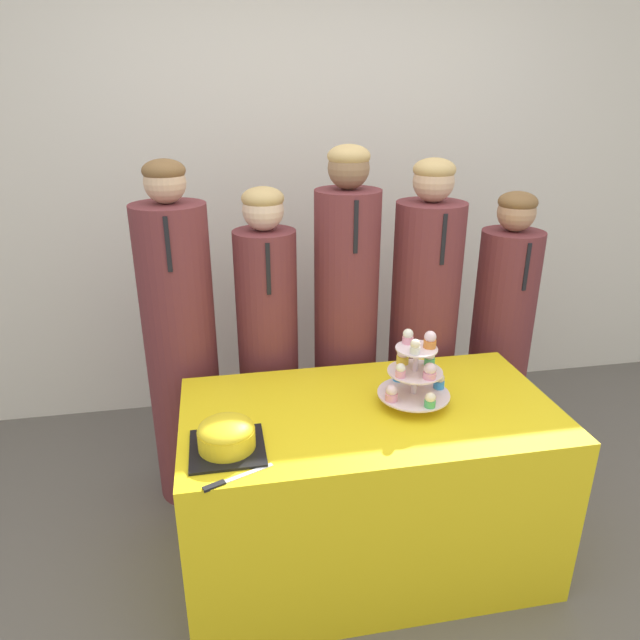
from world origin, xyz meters
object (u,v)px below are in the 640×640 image
cake_knife (227,481)px  student_2 (346,332)px  student_1 (268,353)px  round_cake (226,435)px  student_0 (182,351)px  student_3 (422,334)px  student_4 (500,341)px  cupcake_stand (415,372)px

cake_knife → student_2: 1.10m
cake_knife → student_1: student_1 is taller
round_cake → cake_knife: size_ratio=1.11×
cake_knife → student_0: student_0 is taller
student_1 → student_3: (0.75, 0.00, 0.04)m
student_4 → cupcake_stand: bearing=-138.3°
cake_knife → student_1: bearing=54.2°
student_2 → student_4: student_2 is taller
student_1 → student_3: size_ratio=0.93×
cupcake_stand → student_1: 0.79m
student_2 → cake_knife: bearing=-122.2°
cupcake_stand → student_0: bearing=146.0°
cupcake_stand → student_2: (-0.13, 0.59, -0.08)m
student_4 → cake_knife: bearing=-145.9°
cupcake_stand → student_2: 0.61m
cake_knife → student_1: (0.22, 0.93, -0.02)m
cake_knife → round_cake: bearing=65.1°
cake_knife → student_2: size_ratio=0.14×
cupcake_stand → student_0: 1.07m
student_3 → student_2: bearing=-180.0°
round_cake → student_1: size_ratio=0.17×
cake_knife → student_3: student_3 is taller
student_0 → student_3: 1.13m
student_1 → student_3: bearing=0.0°
round_cake → cupcake_stand: size_ratio=0.83×
cupcake_stand → round_cake: bearing=-166.6°
round_cake → student_3: bearing=38.4°
student_3 → student_4: 0.42m
student_2 → student_3: 0.38m
student_1 → student_4: bearing=0.0°
cupcake_stand → student_3: (0.25, 0.59, -0.12)m
student_1 → student_3: 0.75m
cake_knife → student_0: 0.95m
student_0 → student_2: size_ratio=0.97×
round_cake → student_4: 1.57m
cupcake_stand → student_4: student_4 is taller
student_4 → round_cake: bearing=-151.0°
student_1 → student_4: 1.16m
round_cake → student_2: student_2 is taller
round_cake → student_3: size_ratio=0.16×
student_0 → student_1: (0.39, -0.00, -0.04)m
cupcake_stand → student_4: 0.91m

